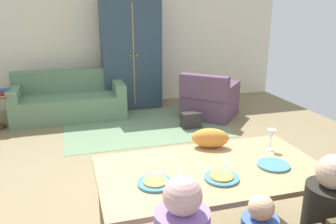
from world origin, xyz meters
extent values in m
cube|color=olive|center=(0.00, 0.44, -0.01)|extent=(6.86, 6.08, 0.02)
cube|color=beige|center=(0.00, 3.53, 1.35)|extent=(6.86, 0.10, 2.70)
cube|color=tan|center=(-0.01, -1.29, 0.74)|extent=(1.72, 0.96, 0.04)
cube|color=tan|center=(-0.81, -0.87, 0.36)|extent=(0.06, 0.06, 0.72)
cube|color=tan|center=(0.79, -0.87, 0.36)|extent=(0.06, 0.06, 0.72)
cylinder|color=teal|center=(-0.48, -1.41, 0.77)|extent=(0.25, 0.25, 0.02)
cylinder|color=gold|center=(-0.48, -1.41, 0.78)|extent=(0.17, 0.17, 0.01)
cylinder|color=teal|center=(-0.01, -1.47, 0.77)|extent=(0.25, 0.25, 0.02)
cylinder|color=gold|center=(-0.01, -1.47, 0.78)|extent=(0.17, 0.17, 0.01)
cylinder|color=teal|center=(0.46, -1.39, 0.77)|extent=(0.25, 0.25, 0.02)
cylinder|color=silver|center=(0.61, -1.11, 0.76)|extent=(0.06, 0.06, 0.01)
cylinder|color=silver|center=(0.61, -1.11, 0.81)|extent=(0.01, 0.01, 0.09)
cone|color=silver|center=(0.61, -1.11, 0.90)|extent=(0.07, 0.07, 0.09)
cube|color=silver|center=(-0.27, -1.34, 0.76)|extent=(0.02, 0.15, 0.01)
cube|color=silver|center=(0.14, -1.19, 0.76)|extent=(0.06, 0.17, 0.01)
sphere|color=beige|center=(-0.48, -1.99, 1.00)|extent=(0.21, 0.21, 0.21)
sphere|color=beige|center=(-0.01, -1.99, 0.85)|extent=(0.15, 0.15, 0.15)
cylinder|color=black|center=(0.46, -1.99, 0.68)|extent=(0.30, 0.30, 0.46)
sphere|color=beige|center=(0.46, -1.99, 1.00)|extent=(0.21, 0.21, 0.21)
ellipsoid|color=orange|center=(0.14, -0.91, 0.84)|extent=(0.36, 0.26, 0.17)
cube|color=#67845F|center=(0.15, 1.89, 0.00)|extent=(2.60, 1.80, 0.01)
cube|color=#5E7F5D|center=(-1.02, 2.69, 0.21)|extent=(1.94, 0.84, 0.42)
cube|color=#5E7F5D|center=(-1.02, 3.03, 0.62)|extent=(1.94, 0.20, 0.40)
cube|color=#5E7F5D|center=(-1.90, 2.69, 0.52)|extent=(0.18, 0.84, 0.20)
cube|color=#5E7F5D|center=(-0.14, 2.69, 0.52)|extent=(0.18, 0.84, 0.20)
cube|color=#583D52|center=(1.43, 2.09, 0.21)|extent=(1.19, 1.19, 0.42)
cube|color=#583D52|center=(1.20, 1.84, 0.62)|extent=(0.76, 0.72, 0.40)
cube|color=#583D52|center=(1.68, 1.86, 0.52)|extent=(0.70, 0.74, 0.20)
cube|color=#583D52|center=(1.18, 2.32, 0.52)|extent=(0.70, 0.74, 0.20)
cube|color=#2C3E4E|center=(0.19, 3.14, 1.05)|extent=(1.10, 0.56, 2.10)
cube|color=#BD8E35|center=(0.19, 2.86, 1.05)|extent=(0.02, 0.01, 1.89)
sphere|color=#BD8E35|center=(0.13, 2.85, 1.05)|extent=(0.04, 0.04, 0.04)
sphere|color=#BD8E35|center=(0.25, 2.85, 1.05)|extent=(0.04, 0.04, 0.04)
cube|color=#2D527F|center=(-2.07, 2.54, 0.62)|extent=(0.22, 0.16, 0.03)
cube|color=#2B2523|center=(0.88, 1.59, 0.13)|extent=(0.32, 0.16, 0.26)
camera|label=1|loc=(-1.00, -3.48, 1.94)|focal=36.92mm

